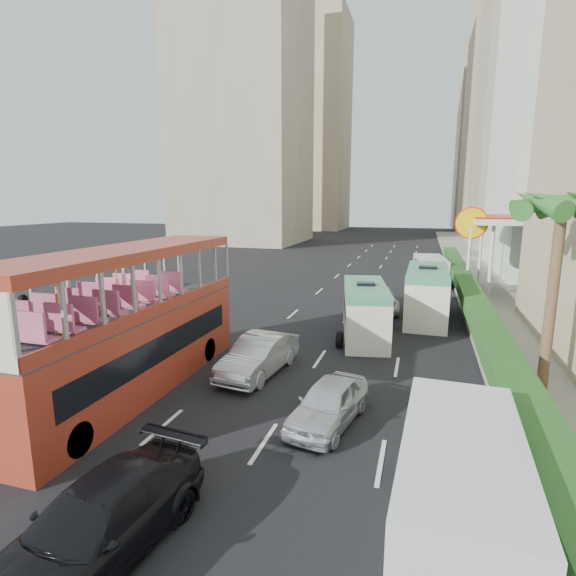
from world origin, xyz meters
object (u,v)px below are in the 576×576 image
at_px(car_silver_lane_b, 328,423).
at_px(van_asset, 375,310).
at_px(double_decker_bus, 129,321).
at_px(minibus_far, 426,294).
at_px(palm_tree, 552,298).
at_px(shell_station, 515,254).
at_px(panel_van_near, 460,490).
at_px(minibus_near, 365,311).
at_px(car_silver_lane_a, 259,373).
at_px(car_black, 101,557).
at_px(panel_van_far, 430,271).

distance_m(car_silver_lane_b, van_asset, 14.81).
bearing_deg(double_decker_bus, minibus_far, 53.07).
height_order(palm_tree, shell_station, palm_tree).
height_order(panel_van_near, shell_station, shell_station).
xyz_separation_m(minibus_near, minibus_far, (2.88, 4.43, 0.15)).
relative_size(palm_tree, shell_station, 0.80).
bearing_deg(car_silver_lane_a, shell_station, 65.83).
bearing_deg(palm_tree, van_asset, 123.32).
bearing_deg(palm_tree, shell_station, 83.40).
bearing_deg(panel_van_near, car_silver_lane_b, 133.20).
bearing_deg(shell_station, minibus_near, -122.21).
bearing_deg(car_black, minibus_near, 85.18).
relative_size(car_silver_lane_a, car_black, 0.90).
relative_size(car_black, panel_van_near, 0.90).
relative_size(car_black, panel_van_far, 0.93).
bearing_deg(van_asset, car_silver_lane_b, -101.34).
xyz_separation_m(car_silver_lane_a, car_silver_lane_b, (3.39, -3.12, 0.00)).
bearing_deg(shell_station, panel_van_near, -101.44).
distance_m(car_silver_lane_a, minibus_near, 6.94).
height_order(car_silver_lane_a, car_silver_lane_b, car_silver_lane_a).
bearing_deg(car_silver_lane_b, car_black, -105.11).
relative_size(van_asset, palm_tree, 0.80).
height_order(van_asset, palm_tree, palm_tree).
xyz_separation_m(panel_van_far, palm_tree, (3.60, -20.50, 2.31)).
xyz_separation_m(minibus_near, panel_van_near, (3.47, -13.04, -0.19)).
bearing_deg(panel_van_near, shell_station, 81.13).
distance_m(van_asset, panel_van_near, 19.12).
bearing_deg(car_black, minibus_far, 79.68).
bearing_deg(double_decker_bus, palm_tree, 16.16).
height_order(car_silver_lane_b, panel_van_near, panel_van_near).
bearing_deg(car_black, car_silver_lane_a, 98.09).
distance_m(car_black, palm_tree, 14.90).
distance_m(van_asset, panel_van_far, 10.63).
xyz_separation_m(car_black, minibus_near, (2.99, 15.42, 1.29)).
relative_size(panel_van_near, panel_van_far, 1.04).
relative_size(minibus_near, panel_van_far, 1.09).
height_order(panel_van_near, palm_tree, palm_tree).
distance_m(car_silver_lane_a, panel_van_near, 9.86).
relative_size(car_silver_lane_a, minibus_near, 0.77).
bearing_deg(panel_van_far, car_silver_lane_a, -113.65).
distance_m(van_asset, minibus_far, 3.53).
xyz_separation_m(car_black, van_asset, (2.93, 21.15, 0.00)).
relative_size(car_silver_lane_a, palm_tree, 0.70).
xyz_separation_m(van_asset, shell_station, (9.06, 8.56, 2.75)).
distance_m(minibus_far, shell_station, 11.67).
bearing_deg(car_silver_lane_a, panel_van_far, 80.47).
height_order(car_black, panel_van_near, panel_van_near).
relative_size(van_asset, minibus_near, 0.88).
height_order(car_silver_lane_a, shell_station, shell_station).
bearing_deg(minibus_near, panel_van_far, 67.99).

